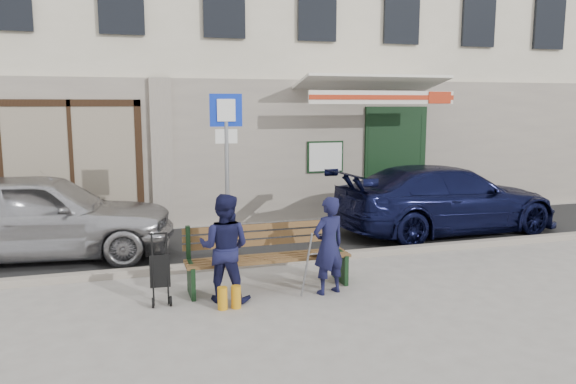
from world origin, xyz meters
name	(u,v)px	position (x,y,z in m)	size (l,w,h in m)	color
ground	(294,294)	(0.00, 0.00, 0.00)	(80.00, 80.00, 0.00)	#9E9991
asphalt_lane	(246,242)	(0.00, 3.10, 0.01)	(60.00, 3.20, 0.01)	#282828
curb	(267,261)	(0.00, 1.50, 0.06)	(60.00, 0.18, 0.12)	#9E9384
building	(200,18)	(0.01, 8.45, 4.97)	(20.00, 8.27, 10.00)	beige
car_silver	(39,216)	(-3.63, 3.00, 0.77)	(1.81, 4.50, 1.53)	#A9A9AE
car_navy	(446,199)	(4.19, 2.76, 0.70)	(1.97, 4.85, 1.41)	black
parking_sign	(227,151)	(-0.61, 1.71, 1.90)	(0.52, 0.08, 2.82)	gray
bench	(265,258)	(-0.33, 0.35, 0.46)	(2.40, 1.17, 0.98)	brown
man	(329,245)	(0.47, -0.12, 0.69)	(0.51, 0.33, 1.39)	#141537
woman	(224,248)	(-0.98, 0.03, 0.74)	(0.72, 0.56, 1.47)	#15163A
stroller	(160,273)	(-1.83, 0.19, 0.41)	(0.28, 0.40, 0.94)	black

